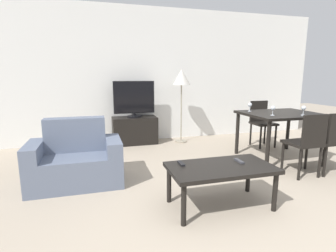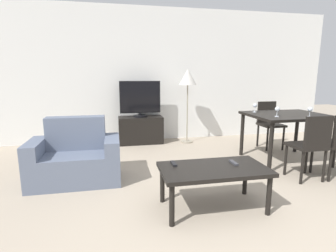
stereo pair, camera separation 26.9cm
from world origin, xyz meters
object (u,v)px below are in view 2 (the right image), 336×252
dining_chair_near (310,144)px  dining_table (287,120)px  remote_primary (234,163)px  dining_chair_far (269,122)px  remote_secondary (174,164)px  wine_glass_left (255,106)px  wine_glass_right (310,110)px  tv (140,99)px  floor_lamp (188,80)px  wine_glass_center (277,110)px  coffee_table (214,172)px  tv_stand (141,130)px  armchair (76,159)px

dining_chair_near → dining_table: bearing=75.3°
dining_table → remote_primary: (-1.44, -1.16, -0.22)m
dining_chair_near → dining_chair_far: bearing=75.3°
remote_secondary → wine_glass_left: (1.67, 1.35, 0.41)m
wine_glass_left → remote_secondary: bearing=-141.0°
dining_table → remote_primary: size_ratio=7.80×
dining_chair_far → wine_glass_right: bearing=-93.8°
dining_chair_near → wine_glass_left: bearing=99.9°
tv → remote_primary: (0.70, -2.76, -0.44)m
wine_glass_right → floor_lamp: bearing=126.8°
dining_table → wine_glass_right: 0.39m
tv → dining_chair_far: size_ratio=0.92×
remote_primary → wine_glass_center: size_ratio=1.03×
dining_chair_far → wine_glass_right: (-0.07, -1.10, 0.37)m
wine_glass_center → wine_glass_left: bearing=98.3°
coffee_table → remote_secondary: size_ratio=7.19×
dining_table → floor_lamp: (-1.20, 1.47, 0.60)m
dining_table → remote_secondary: size_ratio=7.80×
tv → dining_chair_near: bearing=-51.0°
dining_chair_near → floor_lamp: (-1.00, 2.25, 0.77)m
tv_stand → tv: (0.00, -0.00, 0.63)m
floor_lamp → dining_chair_near: bearing=-66.1°
armchair → tv_stand: size_ratio=1.27×
floor_lamp → wine_glass_left: size_ratio=10.10×
armchair → wine_glass_center: wine_glass_center is taller
tv → wine_glass_left: (1.74, -1.31, -0.03)m
coffee_table → remote_secondary: remote_secondary is taller
tv_stand → remote_secondary: 2.67m
remote_secondary → wine_glass_center: (1.74, 0.85, 0.41)m
tv_stand → wine_glass_center: wine_glass_center is taller
coffee_table → wine_glass_center: size_ratio=7.39×
coffee_table → wine_glass_left: size_ratio=7.39×
dining_table → armchair: bearing=-176.7°
armchair → tv_stand: 2.06m
dining_chair_near → dining_chair_far: 1.62m
floor_lamp → remote_secondary: (-0.85, -2.52, -0.81)m
dining_chair_near → wine_glass_left: 1.15m
wine_glass_center → tv_stand: bearing=135.1°
armchair → tv_stand: armchair is taller
tv → floor_lamp: (0.93, -0.13, 0.37)m
tv → wine_glass_center: size_ratio=5.48×
coffee_table → dining_chair_near: 1.54m
dining_chair_near → remote_secondary: bearing=-171.6°
armchair → wine_glass_center: bearing=-0.4°
tv → remote_secondary: size_ratio=5.34×
tv_stand → coffee_table: bearing=-80.9°
armchair → dining_chair_far: size_ratio=1.28×
wine_glass_right → tv: bearing=139.7°
dining_table → remote_secondary: bearing=-152.8°
tv_stand → dining_chair_far: size_ratio=1.00×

